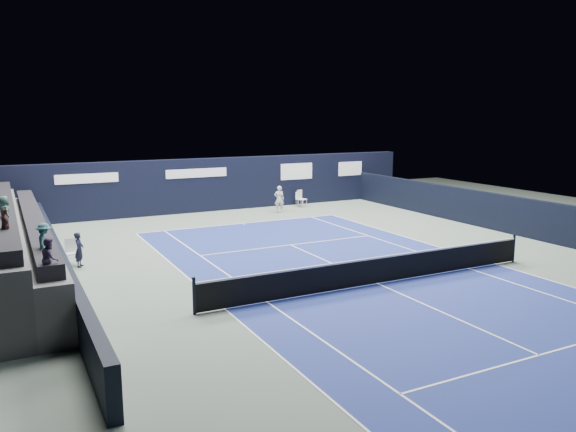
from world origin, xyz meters
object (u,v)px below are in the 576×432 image
at_px(folding_chair_back_b, 301,197).
at_px(line_judge_chair, 71,250).
at_px(tennis_net, 378,269).
at_px(tennis_player, 279,199).
at_px(folding_chair_back_a, 299,198).

height_order(folding_chair_back_b, line_judge_chair, folding_chair_back_b).
xyz_separation_m(line_judge_chair, tennis_net, (8.87, -7.25, -0.07)).
xyz_separation_m(line_judge_chair, tennis_player, (12.12, 6.84, 0.20)).
xyz_separation_m(folding_chair_back_b, line_judge_chair, (-14.17, -7.97, -0.01)).
xyz_separation_m(folding_chair_back_b, tennis_net, (-5.30, -15.23, -0.09)).
distance_m(folding_chair_back_a, tennis_player, 2.77).
distance_m(folding_chair_back_a, tennis_net, 16.67).
relative_size(folding_chair_back_b, tennis_net, 0.08).
bearing_deg(line_judge_chair, tennis_player, 36.24).
bearing_deg(folding_chair_back_a, tennis_player, -144.12).
height_order(line_judge_chair, tennis_net, tennis_net).
xyz_separation_m(folding_chair_back_a, line_judge_chair, (-14.32, -8.50, 0.09)).
distance_m(folding_chair_back_a, line_judge_chair, 16.65).
relative_size(line_judge_chair, tennis_net, 0.08).
distance_m(line_judge_chair, tennis_player, 13.92).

